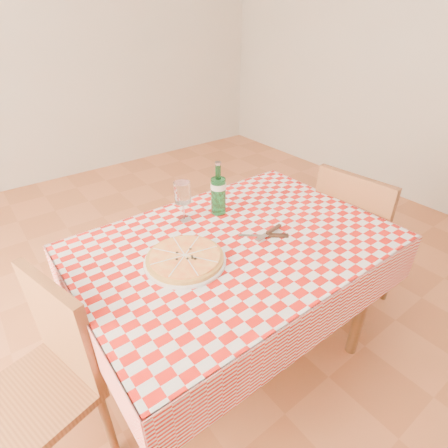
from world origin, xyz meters
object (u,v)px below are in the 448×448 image
object	(u,v)px
dining_table	(236,260)
pizza_plate	(185,258)
water_bottle	(218,188)
wine_glass	(183,201)
chair_far	(46,372)
chair_near	(353,235)

from	to	relation	value
dining_table	pizza_plate	world-z (taller)	pizza_plate
water_bottle	wine_glass	distance (m)	0.17
dining_table	water_bottle	xyz separation A→B (m)	(0.08, 0.24, 0.23)
dining_table	water_bottle	world-z (taller)	water_bottle
dining_table	chair_far	bearing A→B (deg)	174.55
dining_table	chair_far	distance (m)	0.82
dining_table	water_bottle	distance (m)	0.34
chair_near	wine_glass	size ratio (longest dim) A/B	4.87
water_bottle	pizza_plate	bearing A→B (deg)	-145.05
chair_far	wine_glass	xyz separation A→B (m)	(0.72, 0.21, 0.37)
chair_far	wine_glass	world-z (taller)	wine_glass
wine_glass	dining_table	bearing A→B (deg)	-74.03
pizza_plate	wine_glass	distance (m)	0.33
chair_far	water_bottle	world-z (taller)	water_bottle
dining_table	chair_near	world-z (taller)	chair_near
chair_far	wine_glass	distance (m)	0.84
chair_far	water_bottle	xyz separation A→B (m)	(0.88, 0.16, 0.40)
chair_far	pizza_plate	distance (m)	0.63
pizza_plate	wine_glass	xyz separation A→B (m)	(0.17, 0.28, 0.07)
pizza_plate	water_bottle	size ratio (longest dim) A/B	1.23
water_bottle	wine_glass	bearing A→B (deg)	163.64
pizza_plate	water_bottle	xyz separation A→B (m)	(0.33, 0.23, 0.11)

